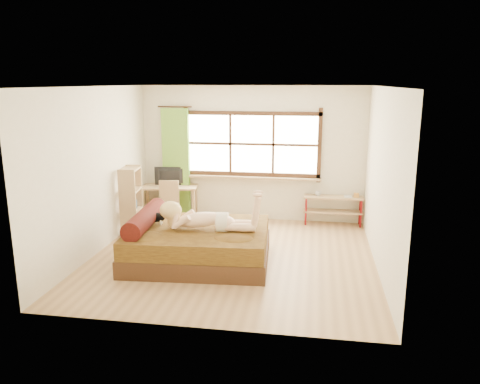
% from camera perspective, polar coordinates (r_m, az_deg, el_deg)
% --- Properties ---
extents(floor, '(4.50, 4.50, 0.00)m').
position_cam_1_polar(floor, '(7.64, -0.92, -7.96)').
color(floor, '#9E754C').
rests_on(floor, ground).
extents(ceiling, '(4.50, 4.50, 0.00)m').
position_cam_1_polar(ceiling, '(7.11, -1.00, 12.74)').
color(ceiling, white).
rests_on(ceiling, wall_back).
extents(wall_back, '(4.50, 0.00, 4.50)m').
position_cam_1_polar(wall_back, '(9.45, 1.45, 4.67)').
color(wall_back, silver).
rests_on(wall_back, floor).
extents(wall_front, '(4.50, 0.00, 4.50)m').
position_cam_1_polar(wall_front, '(5.12, -5.39, -2.88)').
color(wall_front, silver).
rests_on(wall_front, floor).
extents(wall_left, '(0.00, 4.50, 4.50)m').
position_cam_1_polar(wall_left, '(7.96, -17.13, 2.44)').
color(wall_left, silver).
rests_on(wall_left, floor).
extents(wall_right, '(0.00, 4.50, 4.50)m').
position_cam_1_polar(wall_right, '(7.22, 16.93, 1.37)').
color(wall_right, silver).
rests_on(wall_right, floor).
extents(window, '(2.80, 0.16, 1.46)m').
position_cam_1_polar(window, '(9.39, 1.43, 5.60)').
color(window, '#FFEDBF').
rests_on(window, wall_back).
extents(curtain, '(0.55, 0.10, 2.20)m').
position_cam_1_polar(curtain, '(9.69, -7.79, 3.57)').
color(curtain, '#417F22').
rests_on(curtain, wall_back).
extents(bed, '(2.28, 1.88, 0.83)m').
position_cam_1_polar(bed, '(7.44, -5.46, -6.20)').
color(bed, '#311E0E').
rests_on(bed, floor).
extents(woman, '(1.55, 0.53, 0.65)m').
position_cam_1_polar(woman, '(7.17, -4.07, -2.09)').
color(woman, beige).
rests_on(woman, bed).
extents(kitten, '(0.33, 0.15, 0.26)m').
position_cam_1_polar(kitten, '(7.61, -10.19, -2.91)').
color(kitten, black).
rests_on(kitten, bed).
extents(desk, '(1.17, 0.66, 0.69)m').
position_cam_1_polar(desk, '(9.66, -8.55, 0.19)').
color(desk, '#9F7956').
rests_on(desk, floor).
extents(monitor, '(0.66, 0.18, 0.38)m').
position_cam_1_polar(monitor, '(9.65, -8.52, 1.88)').
color(monitor, black).
rests_on(monitor, desk).
extents(chair, '(0.44, 0.44, 0.87)m').
position_cam_1_polar(chair, '(9.32, -8.69, -1.05)').
color(chair, '#9F7956').
rests_on(chair, floor).
extents(pipe_shelf, '(1.16, 0.30, 0.65)m').
position_cam_1_polar(pipe_shelf, '(9.38, 11.37, -1.44)').
color(pipe_shelf, '#9F7956').
rests_on(pipe_shelf, floor).
extents(cup, '(0.12, 0.12, 0.09)m').
position_cam_1_polar(cup, '(9.33, 9.51, -0.18)').
color(cup, gray).
rests_on(cup, pipe_shelf).
extents(book, '(0.15, 0.20, 0.02)m').
position_cam_1_polar(book, '(9.35, 12.57, -0.52)').
color(book, gray).
rests_on(book, pipe_shelf).
extents(bookshelf, '(0.37, 0.57, 1.24)m').
position_cam_1_polar(bookshelf, '(8.90, -13.13, -0.96)').
color(bookshelf, '#9F7956').
rests_on(bookshelf, floor).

